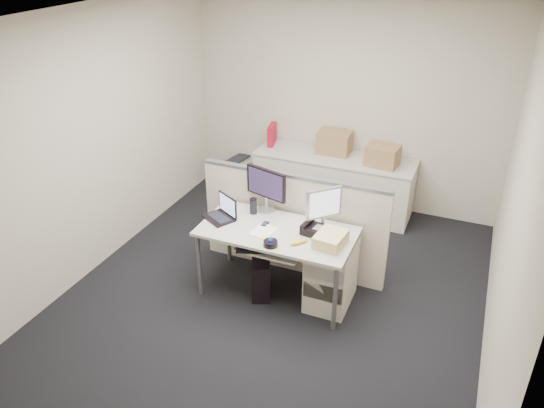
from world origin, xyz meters
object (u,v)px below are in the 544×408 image
at_px(laptop, 218,209).
at_px(desk_phone, 315,230).
at_px(desk, 277,236).
at_px(monitor_main, 266,190).

distance_m(laptop, desk_phone, 0.99).
bearing_deg(desk_phone, desk, -157.81).
xyz_separation_m(monitor_main, desk_phone, (0.61, -0.24, -0.20)).
height_order(desk, laptop, laptop).
relative_size(laptop, desk_phone, 1.26).
bearing_deg(laptop, desk_phone, 35.48).
bearing_deg(monitor_main, laptop, -121.49).
relative_size(desk, monitor_main, 3.21).
bearing_deg(desk_phone, monitor_main, 168.15).
bearing_deg(desk, monitor_main, 128.00).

